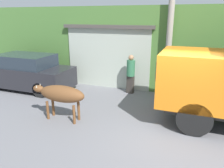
% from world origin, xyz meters
% --- Properties ---
extents(ground_plane, '(60.00, 60.00, 0.00)m').
position_xyz_m(ground_plane, '(0.00, 0.00, 0.00)').
color(ground_plane, slate).
extents(hillside_embankment, '(32.00, 6.40, 3.85)m').
position_xyz_m(hillside_embankment, '(0.00, 6.71, 1.92)').
color(hillside_embankment, '#4C7A38').
rests_on(hillside_embankment, ground_plane).
extents(building_backdrop, '(4.46, 2.70, 3.01)m').
position_xyz_m(building_backdrop, '(-3.44, 4.66, 1.52)').
color(building_backdrop, '#B2BCAD').
rests_on(building_backdrop, ground_plane).
extents(brown_cow, '(1.97, 0.57, 1.21)m').
position_xyz_m(brown_cow, '(-3.58, -0.40, 0.91)').
color(brown_cow, brown).
rests_on(brown_cow, ground_plane).
extents(parked_suv, '(4.74, 1.80, 1.67)m').
position_xyz_m(parked_suv, '(-7.11, 1.89, 0.81)').
color(parked_suv, '#232328').
rests_on(parked_suv, ground_plane).
extents(pedestrian_on_hill, '(0.42, 0.42, 1.76)m').
position_xyz_m(pedestrian_on_hill, '(-2.14, 3.02, 0.97)').
color(pedestrian_on_hill, '#38332D').
rests_on(pedestrian_on_hill, ground_plane).
extents(utility_pole, '(0.90, 0.25, 5.46)m').
position_xyz_m(utility_pole, '(-0.59, 3.27, 2.83)').
color(utility_pole, '#9E998E').
rests_on(utility_pole, ground_plane).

